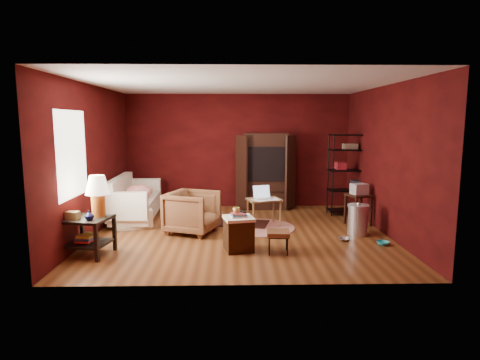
% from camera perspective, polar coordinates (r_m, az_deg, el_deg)
% --- Properties ---
extents(room, '(5.54, 5.04, 2.84)m').
position_cam_1_polar(room, '(7.50, -0.27, 2.81)').
color(room, brown).
rests_on(room, ground).
extents(sofa, '(1.02, 1.97, 0.74)m').
position_cam_1_polar(sofa, '(9.05, -15.03, -3.15)').
color(sofa, white).
rests_on(sofa, ground).
extents(armchair, '(1.06, 1.09, 0.89)m').
position_cam_1_polar(armchair, '(7.73, -6.80, -4.28)').
color(armchair, black).
rests_on(armchair, ground).
extents(pet_bowl_steel, '(0.22, 0.08, 0.21)m').
position_cam_1_polar(pet_bowl_steel, '(7.49, 14.64, -7.58)').
color(pet_bowl_steel, '#ADAFB4').
rests_on(pet_bowl_steel, ground).
extents(pet_bowl_turquoise, '(0.21, 0.07, 0.21)m').
position_cam_1_polar(pet_bowl_turquoise, '(7.43, 19.69, -7.93)').
color(pet_bowl_turquoise, '#29B3C0').
rests_on(pet_bowl_turquoise, ground).
extents(vase, '(0.16, 0.16, 0.14)m').
position_cam_1_polar(vase, '(6.62, -20.65, -4.78)').
color(vase, '#0B0C39').
rests_on(vase, side_table).
extents(mug, '(0.12, 0.10, 0.12)m').
position_cam_1_polar(mug, '(6.59, -0.52, -4.21)').
color(mug, '#DFDE6D').
rests_on(mug, hamper).
extents(side_table, '(0.75, 0.75, 1.28)m').
position_cam_1_polar(side_table, '(6.80, -20.16, -3.69)').
color(side_table, black).
rests_on(side_table, ground).
extents(sofa_cushions, '(0.91, 2.09, 0.86)m').
position_cam_1_polar(sofa_cushions, '(9.01, -14.93, -2.85)').
color(sofa_cushions, white).
rests_on(sofa_cushions, sofa).
extents(hamper, '(0.55, 0.55, 0.65)m').
position_cam_1_polar(hamper, '(6.67, -0.19, -7.55)').
color(hamper, '#3D1F0E').
rests_on(hamper, ground).
extents(footstool, '(0.39, 0.39, 0.37)m').
position_cam_1_polar(footstool, '(6.57, 5.46, -7.63)').
color(footstool, black).
rests_on(footstool, ground).
extents(rug_round, '(1.77, 1.77, 0.01)m').
position_cam_1_polar(rug_round, '(8.17, 2.81, -6.72)').
color(rug_round, beige).
rests_on(rug_round, ground).
extents(rug_oriental, '(1.22, 0.96, 0.01)m').
position_cam_1_polar(rug_oriental, '(8.45, 0.27, -6.14)').
color(rug_oriental, '#461912').
rests_on(rug_oriental, ground).
extents(laptop_desk, '(0.76, 0.65, 0.82)m').
position_cam_1_polar(laptop_desk, '(8.19, 3.40, -3.09)').
color(laptop_desk, '#9F7748').
rests_on(laptop_desk, ground).
extents(tv_armoire, '(1.46, 0.79, 1.85)m').
position_cam_1_polar(tv_armoire, '(9.85, 3.65, 1.51)').
color(tv_armoire, black).
rests_on(tv_armoire, ground).
extents(wire_shelving, '(0.92, 0.44, 1.85)m').
position_cam_1_polar(wire_shelving, '(9.47, 15.33, 1.28)').
color(wire_shelving, black).
rests_on(wire_shelving, ground).
extents(small_stand, '(0.54, 0.54, 0.87)m').
position_cam_1_polar(small_stand, '(8.57, 16.56, -1.95)').
color(small_stand, black).
rests_on(small_stand, ground).
extents(trash_can, '(0.50, 0.50, 0.63)m').
position_cam_1_polar(trash_can, '(7.89, 16.39, -5.43)').
color(trash_can, white).
rests_on(trash_can, ground).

